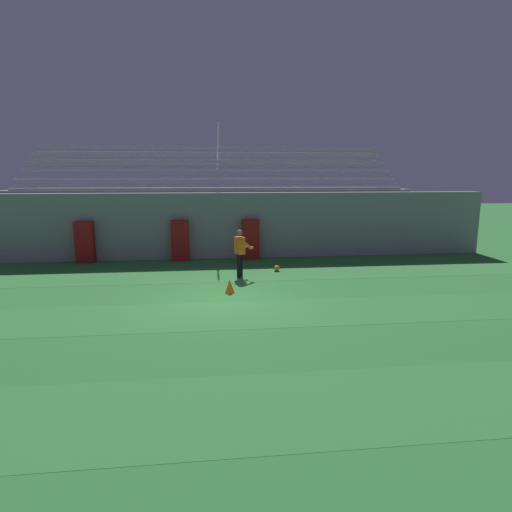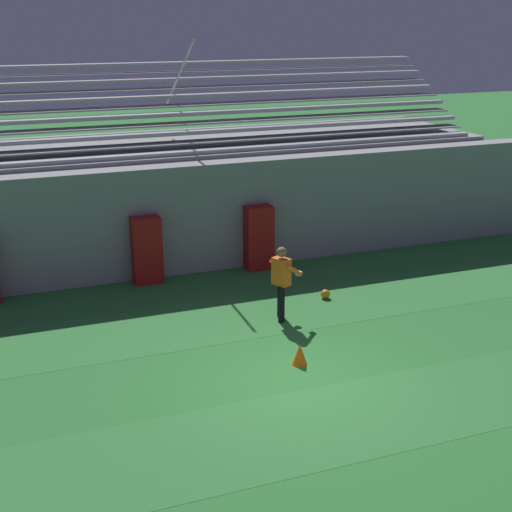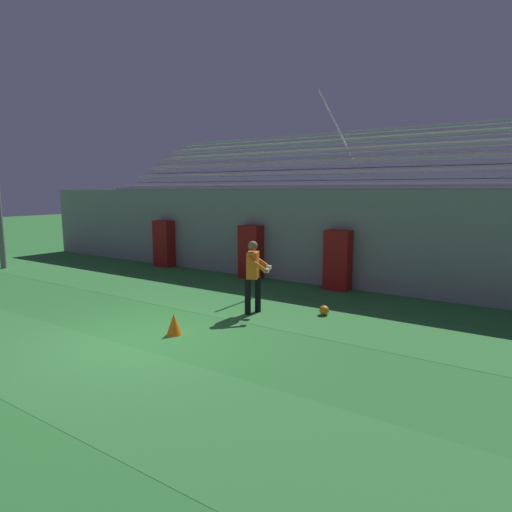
# 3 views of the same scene
# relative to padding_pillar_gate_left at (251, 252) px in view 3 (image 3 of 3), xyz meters

# --- Properties ---
(ground_plane) EXTENTS (80.00, 80.00, 0.00)m
(ground_plane) POSITION_rel_padding_pillar_gate_left_xyz_m (1.47, -5.95, -0.85)
(ground_plane) COLOR #2D7533
(turf_stripe_mid) EXTENTS (28.00, 2.28, 0.01)m
(turf_stripe_mid) POSITION_rel_padding_pillar_gate_left_xyz_m (1.47, -7.39, -0.84)
(turf_stripe_mid) COLOR #337A38
(turf_stripe_mid) RESTS_ON ground
(turf_stripe_far) EXTENTS (28.00, 2.28, 0.01)m
(turf_stripe_far) POSITION_rel_padding_pillar_gate_left_xyz_m (1.47, -2.83, -0.84)
(turf_stripe_far) COLOR #337A38
(turf_stripe_far) RESTS_ON ground
(back_wall) EXTENTS (24.00, 0.60, 2.80)m
(back_wall) POSITION_rel_padding_pillar_gate_left_xyz_m (1.47, 0.55, 0.55)
(back_wall) COLOR gray
(back_wall) RESTS_ON ground
(padding_pillar_gate_left) EXTENTS (0.71, 0.44, 1.69)m
(padding_pillar_gate_left) POSITION_rel_padding_pillar_gate_left_xyz_m (0.00, 0.00, 0.00)
(padding_pillar_gate_left) COLOR maroon
(padding_pillar_gate_left) RESTS_ON ground
(padding_pillar_gate_right) EXTENTS (0.71, 0.44, 1.69)m
(padding_pillar_gate_right) POSITION_rel_padding_pillar_gate_left_xyz_m (2.95, 0.00, 0.00)
(padding_pillar_gate_right) COLOR maroon
(padding_pillar_gate_right) RESTS_ON ground
(padding_pillar_far_left) EXTENTS (0.71, 0.44, 1.69)m
(padding_pillar_far_left) POSITION_rel_padding_pillar_gate_left_xyz_m (-3.84, 0.00, 0.00)
(padding_pillar_far_left) COLOR maroon
(padding_pillar_far_left) RESTS_ON ground
(bleacher_stand) EXTENTS (18.00, 4.75, 5.83)m
(bleacher_stand) POSITION_rel_padding_pillar_gate_left_xyz_m (1.47, 3.24, 0.67)
(bleacher_stand) COLOR gray
(bleacher_stand) RESTS_ON ground
(goalkeeper) EXTENTS (0.67, 0.72, 1.67)m
(goalkeeper) POSITION_rel_padding_pillar_gate_left_xyz_m (2.25, -3.24, 0.11)
(goalkeeper) COLOR black
(goalkeeper) RESTS_ON ground
(soccer_ball) EXTENTS (0.22, 0.22, 0.22)m
(soccer_ball) POSITION_rel_padding_pillar_gate_left_xyz_m (3.68, -2.50, -0.74)
(soccer_ball) COLOR orange
(soccer_ball) RESTS_ON ground
(traffic_cone) EXTENTS (0.30, 0.30, 0.42)m
(traffic_cone) POSITION_rel_padding_pillar_gate_left_xyz_m (1.77, -5.32, -0.64)
(traffic_cone) COLOR orange
(traffic_cone) RESTS_ON ground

